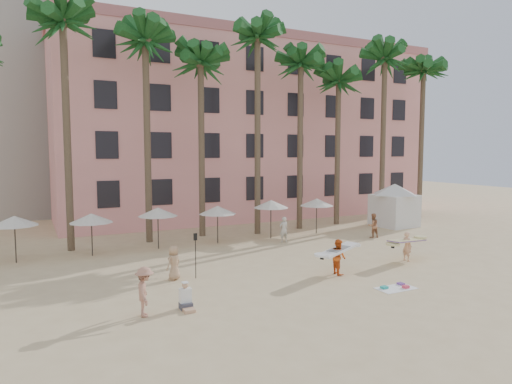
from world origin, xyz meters
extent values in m
plane|color=#D1B789|center=(0.00, 0.00, 0.00)|extent=(120.00, 120.00, 0.00)
cube|color=pink|center=(7.00, 26.00, 8.00)|extent=(35.00, 14.00, 16.00)
cylinder|color=brown|center=(-10.00, 14.50, 7.00)|extent=(0.44, 0.44, 14.00)
cylinder|color=brown|center=(-5.00, 15.00, 6.75)|extent=(0.44, 0.44, 13.50)
cylinder|color=brown|center=(-1.00, 15.50, 6.25)|extent=(0.44, 0.44, 12.50)
cylinder|color=brown|center=(3.00, 14.50, 7.25)|extent=(0.44, 0.44, 14.50)
cylinder|color=brown|center=(7.00, 15.00, 6.50)|extent=(0.44, 0.44, 13.00)
cylinder|color=brown|center=(11.00, 15.50, 6.00)|extent=(0.44, 0.44, 12.00)
cylinder|color=brown|center=(15.00, 14.50, 7.00)|extent=(0.44, 0.44, 14.00)
cylinder|color=brown|center=(20.00, 15.00, 6.75)|extent=(0.44, 0.44, 13.50)
cylinder|color=#332B23|center=(-13.00, 12.50, 1.25)|extent=(0.07, 0.07, 2.50)
cone|color=beige|center=(-13.00, 12.50, 2.35)|extent=(2.50, 2.50, 0.55)
cylinder|color=#332B23|center=(-9.00, 12.40, 1.20)|extent=(0.07, 0.07, 2.40)
cone|color=beige|center=(-9.00, 12.40, 2.25)|extent=(2.50, 2.50, 0.55)
cylinder|color=#332B23|center=(-5.00, 12.60, 1.25)|extent=(0.07, 0.07, 2.50)
cone|color=beige|center=(-5.00, 12.60, 2.35)|extent=(2.50, 2.50, 0.55)
cylinder|color=#332B23|center=(-1.00, 12.50, 1.20)|extent=(0.07, 0.07, 2.40)
cone|color=beige|center=(-1.00, 12.50, 2.25)|extent=(2.50, 2.50, 0.55)
cylinder|color=#332B23|center=(3.00, 12.40, 1.30)|extent=(0.07, 0.07, 2.60)
cone|color=beige|center=(3.00, 12.40, 2.45)|extent=(2.50, 2.50, 0.55)
cylinder|color=#332B23|center=(7.00, 12.60, 1.25)|extent=(0.07, 0.07, 2.50)
cone|color=beige|center=(7.00, 12.60, 2.35)|extent=(2.50, 2.50, 0.55)
cube|color=silver|center=(14.55, 12.46, 1.30)|extent=(3.25, 3.25, 2.60)
cone|color=silver|center=(14.55, 12.46, 3.05)|extent=(4.88, 4.88, 0.90)
cube|color=white|center=(2.43, -0.51, 0.01)|extent=(1.81, 1.02, 0.02)
cube|color=teal|center=(1.93, -0.31, 0.07)|extent=(0.30, 0.25, 0.10)
cube|color=#DE3D58|center=(2.83, -0.70, 0.08)|extent=(0.28, 0.22, 0.12)
cube|color=#6B3B8F|center=(3.03, -0.20, 0.06)|extent=(0.26, 0.30, 0.08)
imported|color=#E2A37F|center=(6.72, 3.16, 0.83)|extent=(0.43, 0.63, 1.66)
cube|color=beige|center=(6.72, 3.16, 1.17)|extent=(3.10, 1.55, 0.36)
imported|color=#D95316|center=(1.57, 2.63, 0.89)|extent=(0.76, 0.93, 1.78)
cube|color=white|center=(1.57, 2.63, 1.24)|extent=(3.09, 1.86, 0.31)
imported|color=#AC715C|center=(-8.49, 1.10, 0.94)|extent=(0.92, 1.33, 1.88)
imported|color=beige|center=(3.13, 10.81, 0.87)|extent=(0.64, 0.42, 1.74)
imported|color=#A46844|center=(9.65, 9.38, 0.87)|extent=(0.91, 0.75, 1.74)
imported|color=tan|center=(-6.12, 5.34, 0.84)|extent=(0.98, 0.89, 1.67)
cylinder|color=black|center=(-5.11, 5.10, 1.05)|extent=(0.04, 0.04, 2.10)
cube|color=black|center=(-5.11, 5.10, 2.05)|extent=(0.18, 0.03, 0.35)
cube|color=#3F3F4C|center=(-6.87, 1.18, 0.13)|extent=(0.47, 0.44, 0.25)
cube|color=tan|center=(-6.87, 0.82, 0.06)|extent=(0.42, 0.47, 0.13)
cube|color=white|center=(-6.87, 1.24, 0.52)|extent=(0.46, 0.27, 0.57)
sphere|color=tan|center=(-6.87, 1.24, 0.94)|extent=(0.25, 0.25, 0.25)
camera|label=1|loc=(-12.20, -15.64, 6.21)|focal=32.00mm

